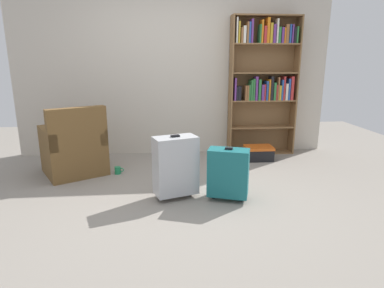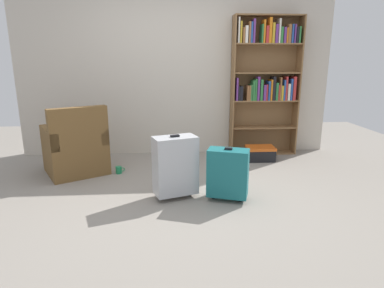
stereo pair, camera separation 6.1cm
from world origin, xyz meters
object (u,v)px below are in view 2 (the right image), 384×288
armchair (76,150)px  suitcase_silver (175,165)px  mug (119,170)px  storage_box (260,153)px  suitcase_teal (228,173)px  bookshelf (266,78)px

armchair → suitcase_silver: bearing=-34.8°
mug → suitcase_silver: bearing=-48.5°
mug → storage_box: storage_box is taller
mug → suitcase_teal: size_ratio=0.21×
mug → storage_box: 2.06m
suitcase_teal → suitcase_silver: 0.56m
bookshelf → suitcase_silver: 2.33m
bookshelf → storage_box: bookshelf is taller
mug → armchair: bearing=173.2°
suitcase_silver → bookshelf: bearing=49.3°
mug → bookshelf: bearing=21.3°
armchair → mug: 0.61m
armchair → mug: armchair is taller
storage_box → suitcase_teal: 1.58m
suitcase_silver → armchair: bearing=145.2°
armchair → suitcase_silver: size_ratio=1.37×
bookshelf → armchair: size_ratio=2.19×
bookshelf → suitcase_silver: bookshelf is taller
storage_box → suitcase_teal: size_ratio=0.70×
armchair → suitcase_teal: bearing=-28.6°
armchair → storage_box: 2.60m
bookshelf → suitcase_teal: bookshelf is taller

